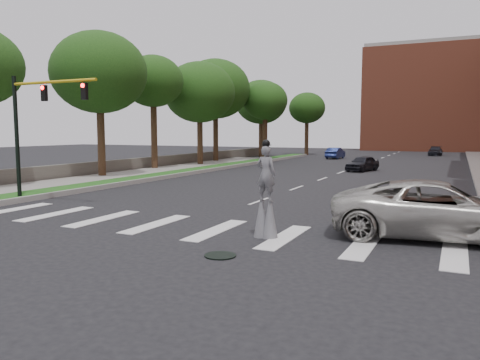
% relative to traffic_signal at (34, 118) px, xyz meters
% --- Properties ---
extents(ground_plane, '(160.00, 160.00, 0.00)m').
position_rel_traffic_signal_xyz_m(ground_plane, '(9.78, -3.00, -4.15)').
color(ground_plane, black).
rests_on(ground_plane, ground).
extents(grass_median, '(2.00, 60.00, 0.25)m').
position_rel_traffic_signal_xyz_m(grass_median, '(-1.72, 17.00, -4.03)').
color(grass_median, '#1A4D16').
rests_on(grass_median, ground).
extents(median_curb, '(0.20, 60.00, 0.28)m').
position_rel_traffic_signal_xyz_m(median_curb, '(-0.67, 17.00, -4.01)').
color(median_curb, gray).
rests_on(median_curb, ground).
extents(sidewalk_left, '(4.00, 60.00, 0.18)m').
position_rel_traffic_signal_xyz_m(sidewalk_left, '(-4.72, 7.00, -4.06)').
color(sidewalk_left, gray).
rests_on(sidewalk_left, ground).
extents(stone_wall, '(0.50, 56.00, 1.10)m').
position_rel_traffic_signal_xyz_m(stone_wall, '(-7.22, 19.00, -3.60)').
color(stone_wall, '#555149').
rests_on(stone_wall, ground).
extents(manhole, '(0.90, 0.90, 0.04)m').
position_rel_traffic_signal_xyz_m(manhole, '(12.78, -5.00, -4.13)').
color(manhole, black).
rests_on(manhole, ground).
extents(building_backdrop, '(26.00, 14.00, 18.00)m').
position_rel_traffic_signal_xyz_m(building_backdrop, '(15.78, 75.00, 4.85)').
color(building_backdrop, '#A54D33').
rests_on(building_backdrop, ground).
extents(traffic_signal, '(5.30, 0.23, 6.20)m').
position_rel_traffic_signal_xyz_m(traffic_signal, '(0.00, 0.00, 0.00)').
color(traffic_signal, black).
rests_on(traffic_signal, ground).
extents(stilt_performer, '(0.84, 0.55, 3.24)m').
position_rel_traffic_signal_xyz_m(stilt_performer, '(13.06, -2.28, -2.82)').
color(stilt_performer, '#382416').
rests_on(stilt_performer, ground).
extents(suv_crossing, '(7.16, 3.90, 1.90)m').
position_rel_traffic_signal_xyz_m(suv_crossing, '(18.24, 0.00, -3.20)').
color(suv_crossing, '#ADABA4').
rests_on(suv_crossing, ground).
extents(car_near, '(2.67, 4.28, 1.36)m').
position_rel_traffic_signal_xyz_m(car_near, '(11.18, 25.03, -3.47)').
color(car_near, black).
rests_on(car_near, ground).
extents(car_mid, '(1.66, 4.29, 1.39)m').
position_rel_traffic_signal_xyz_m(car_mid, '(4.62, 42.31, -3.45)').
color(car_mid, navy).
rests_on(car_mid, ground).
extents(car_far, '(1.85, 4.45, 1.28)m').
position_rel_traffic_signal_xyz_m(car_far, '(15.78, 55.40, -3.51)').
color(car_far, black).
rests_on(car_far, ground).
extents(tree_2, '(7.05, 7.05, 10.79)m').
position_rel_traffic_signal_xyz_m(tree_2, '(-5.52, 10.92, 3.62)').
color(tree_2, '#382416').
rests_on(tree_2, ground).
extents(tree_3, '(5.39, 5.39, 10.19)m').
position_rel_traffic_signal_xyz_m(tree_3, '(-6.10, 18.46, 3.68)').
color(tree_3, '#382416').
rests_on(tree_3, ground).
extents(tree_4, '(7.74, 7.74, 11.42)m').
position_rel_traffic_signal_xyz_m(tree_4, '(-6.00, 30.03, 3.96)').
color(tree_4, '#382416').
rests_on(tree_4, ground).
extents(tree_5, '(6.87, 6.87, 10.25)m').
position_rel_traffic_signal_xyz_m(tree_5, '(-5.44, 41.91, 3.15)').
color(tree_5, '#382416').
rests_on(tree_5, ground).
extents(tree_6, '(5.17, 5.17, 9.16)m').
position_rel_traffic_signal_xyz_m(tree_6, '(-1.72, 34.20, 2.75)').
color(tree_6, '#382416').
rests_on(tree_6, ground).
extents(tree_7, '(5.24, 5.24, 9.04)m').
position_rel_traffic_signal_xyz_m(tree_7, '(-1.44, 49.69, 2.60)').
color(tree_7, '#382416').
rests_on(tree_7, ground).
extents(tree_8, '(7.12, 7.12, 10.37)m').
position_rel_traffic_signal_xyz_m(tree_8, '(-4.95, 24.70, 3.17)').
color(tree_8, '#382416').
rests_on(tree_8, ground).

